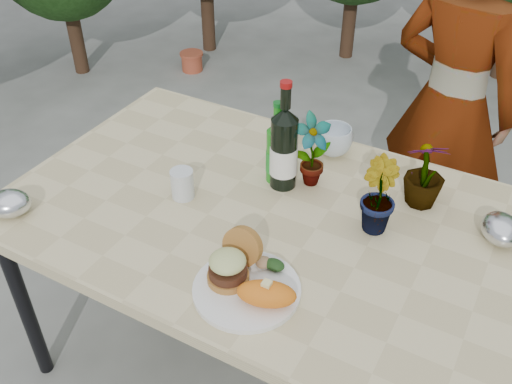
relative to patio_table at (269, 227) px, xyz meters
The scene contains 17 objects.
ground 0.69m from the patio_table, ahead, with size 80.00×80.00×0.00m, color slate.
patio_table is the anchor object (origin of this frame).
dinner_plate 0.33m from the patio_table, 71.97° to the right, with size 0.28×0.28×0.01m, color white.
burger_stack 0.32m from the patio_table, 80.98° to the right, with size 0.11×0.16×0.11m.
sweet_potato 0.39m from the patio_table, 62.95° to the right, with size 0.15×0.08×0.06m, color orange.
grilled_veg 0.26m from the patio_table, 61.53° to the right, with size 0.08×0.05×0.03m.
wine_bottle 0.24m from the patio_table, 100.71° to the left, with size 0.09×0.09×0.36m.
sparkling_water 0.24m from the patio_table, 110.27° to the left, with size 0.07×0.07×0.28m.
plastic_cup 0.30m from the patio_table, 167.62° to the right, with size 0.07×0.07×0.10m, color silver.
seedling_left 0.27m from the patio_table, 77.07° to the left, with size 0.13×0.09×0.24m, color #285F20.
seedling_mid 0.35m from the patio_table, 17.10° to the left, with size 0.12×0.10×0.23m, color #27551D.
seedling_right 0.50m from the patio_table, 35.07° to the left, with size 0.12×0.12×0.22m, color #1F541D.
blue_bowl 0.41m from the patio_table, 84.03° to the left, with size 0.13×0.13×0.10m, color silver.
foil_packet_left 0.78m from the patio_table, 150.49° to the right, with size 0.13×0.11×0.08m, color silver.
foil_packet_right 0.67m from the patio_table, 18.40° to the left, with size 0.13×0.11×0.08m, color silver.
person 1.01m from the patio_table, 71.88° to the left, with size 0.54×0.35×1.47m, color #975B4B.
terracotta_pot 2.70m from the patio_table, 130.22° to the left, with size 0.17×0.17×0.14m.
Camera 1 is at (0.61, -1.18, 1.84)m, focal length 40.00 mm.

